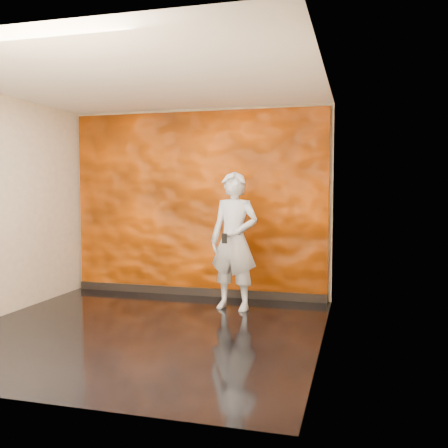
% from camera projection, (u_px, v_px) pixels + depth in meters
% --- Properties ---
extents(room, '(4.02, 4.02, 2.81)m').
position_uv_depth(room, '(142.00, 208.00, 5.60)').
color(room, black).
rests_on(room, ground).
extents(feature_wall, '(3.90, 0.06, 2.75)m').
position_uv_depth(feature_wall, '(197.00, 204.00, 7.49)').
color(feature_wall, '#E45200').
rests_on(feature_wall, ground).
extents(baseboard, '(3.90, 0.04, 0.12)m').
position_uv_depth(baseboard, '(196.00, 291.00, 7.54)').
color(baseboard, black).
rests_on(baseboard, ground).
extents(man, '(0.74, 0.55, 1.83)m').
position_uv_depth(man, '(234.00, 241.00, 6.64)').
color(man, '#9FA3AF').
rests_on(man, ground).
extents(phone, '(0.07, 0.02, 0.13)m').
position_uv_depth(phone, '(224.00, 238.00, 6.40)').
color(phone, black).
rests_on(phone, man).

